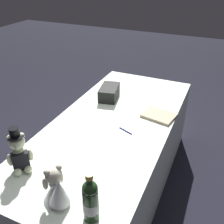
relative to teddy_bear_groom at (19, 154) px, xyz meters
The scene contains 8 objects.
ground_plane 1.13m from the teddy_bear_groom, 157.22° to the left, with size 12.00×12.00×0.00m, color black.
reception_table 0.90m from the teddy_bear_groom, 157.22° to the left, with size 2.04×0.91×0.71m, color white.
teddy_bear_groom is the anchor object (origin of this frame).
teddy_bear_bride 0.37m from the teddy_bear_groom, 70.53° to the left, with size 0.18×0.21×0.23m.
champagne_bottle 0.58m from the teddy_bear_groom, 75.99° to the left, with size 0.08×0.08×0.30m.
signing_pen 0.79m from the teddy_bear_groom, 145.11° to the left, with size 0.05×0.13×0.01m.
gift_case_black 1.10m from the teddy_bear_groom, behind, with size 0.29×0.21×0.11m.
guestbook 1.14m from the teddy_bear_groom, 147.22° to the left, with size 0.20×0.26×0.02m, color tan.
Camera 1 is at (1.58, 0.70, 1.83)m, focal length 41.20 mm.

